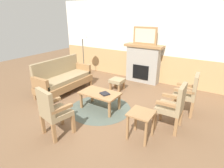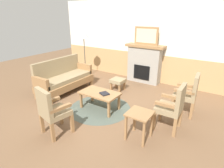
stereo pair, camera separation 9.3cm
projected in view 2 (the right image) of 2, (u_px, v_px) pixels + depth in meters
name	position (u px, v px, depth m)	size (l,w,h in m)	color
ground_plane	(104.00, 109.00, 4.56)	(14.00, 14.00, 0.00)	brown
wall_back	(149.00, 43.00, 6.11)	(7.20, 0.14, 2.70)	silver
fireplace	(144.00, 63.00, 6.15)	(1.30, 0.44, 1.28)	gray
framed_picture	(146.00, 36.00, 5.82)	(0.80, 0.04, 0.56)	olive
couch	(64.00, 79.00, 5.47)	(0.70, 1.80, 0.98)	olive
coffee_table	(100.00, 94.00, 4.43)	(0.96, 0.56, 0.44)	olive
round_rug	(100.00, 108.00, 4.57)	(1.53, 1.53, 0.01)	#4C564C
book_on_table	(104.00, 94.00, 4.31)	(0.21, 0.18, 0.03)	black
footstool	(118.00, 81.00, 5.57)	(0.40, 0.40, 0.36)	olive
armchair_near_fireplace	(173.00, 106.00, 3.58)	(0.49, 0.49, 0.98)	olive
armchair_by_window_left	(188.00, 93.00, 4.16)	(0.51, 0.51, 0.98)	olive
armchair_front_left	(52.00, 110.00, 3.42)	(0.57, 0.57, 0.98)	olive
side_table	(139.00, 118.00, 3.34)	(0.44, 0.44, 0.55)	olive
floor_lamp_by_couch	(84.00, 38.00, 6.29)	(0.36, 0.36, 1.68)	#332D28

